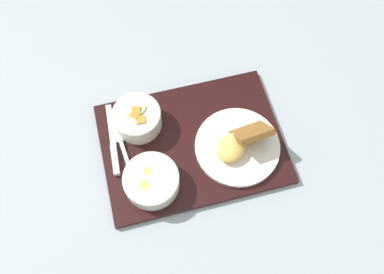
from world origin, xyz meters
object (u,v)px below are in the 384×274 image
at_px(bowl_salad, 137,118).
at_px(knife, 114,151).
at_px(bowl_soup, 151,181).
at_px(spoon, 120,139).
at_px(plate_main, 238,145).

distance_m(bowl_salad, knife, 0.10).
relative_size(bowl_salad, knife, 0.61).
bearing_deg(bowl_soup, knife, 129.92).
height_order(bowl_salad, knife, bowl_salad).
height_order(bowl_salad, bowl_soup, bowl_salad).
distance_m(knife, spoon, 0.03).
bearing_deg(plate_main, spoon, 166.40).
xyz_separation_m(knife, spoon, (0.02, 0.03, 0.00)).
distance_m(bowl_salad, spoon, 0.07).
distance_m(bowl_salad, bowl_soup, 0.16).
relative_size(bowl_soup, plate_main, 0.63).
xyz_separation_m(bowl_soup, knife, (-0.08, 0.09, -0.02)).
relative_size(knife, spoon, 1.34).
height_order(bowl_salad, spoon, bowl_salad).
relative_size(bowl_soup, knife, 0.66).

